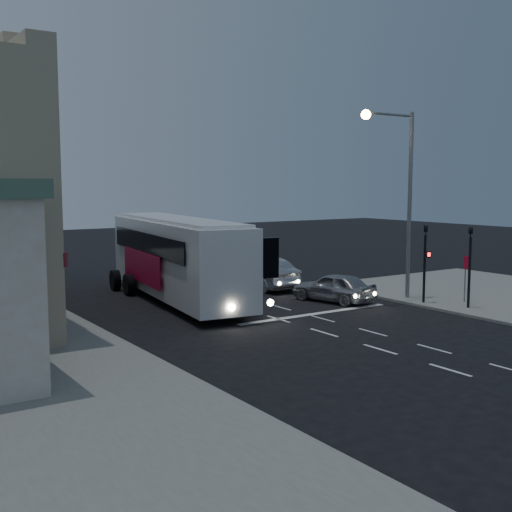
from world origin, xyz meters
TOP-DOWN VIEW (x-y plane):
  - ground at (0.00, 0.00)m, footprint 120.00×120.00m
  - road_markings at (1.29, 3.31)m, footprint 8.00×30.55m
  - tour_bus at (-1.56, 8.31)m, footprint 4.47×13.48m
  - car_suv at (4.61, 3.80)m, footprint 2.68×4.47m
  - car_sedan_a at (3.98, 9.15)m, footprint 1.82×5.10m
  - car_sedan_b at (3.88, 14.02)m, footprint 3.83×6.16m
  - car_sedan_c at (3.97, 18.66)m, footprint 3.17×5.90m
  - traffic_signal_main at (7.60, 0.78)m, footprint 0.25×0.35m
  - traffic_signal_side at (8.30, -1.20)m, footprint 0.18×0.15m
  - regulatory_sign at (9.30, -0.24)m, footprint 0.45×0.12m
  - streetlight at (7.34, 2.20)m, footprint 3.32×0.44m
  - street_tree at (-8.21, 15.02)m, footprint 4.00×4.00m

SIDE VIEW (x-z plane):
  - ground at x=0.00m, z-range 0.00..0.00m
  - road_markings at x=1.29m, z-range 0.00..0.01m
  - car_suv at x=4.61m, z-range 0.00..1.43m
  - car_sedan_c at x=3.97m, z-range 0.00..1.57m
  - car_sedan_b at x=3.88m, z-range 0.00..1.67m
  - car_sedan_a at x=3.98m, z-range 0.00..1.67m
  - regulatory_sign at x=9.30m, z-range 0.50..2.70m
  - tour_bus at x=-1.56m, z-range 0.16..4.22m
  - traffic_signal_main at x=7.60m, z-range 0.37..4.47m
  - traffic_signal_side at x=8.30m, z-range 0.37..4.47m
  - street_tree at x=-8.21m, z-range 1.40..7.60m
  - streetlight at x=7.34m, z-range 1.23..10.23m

